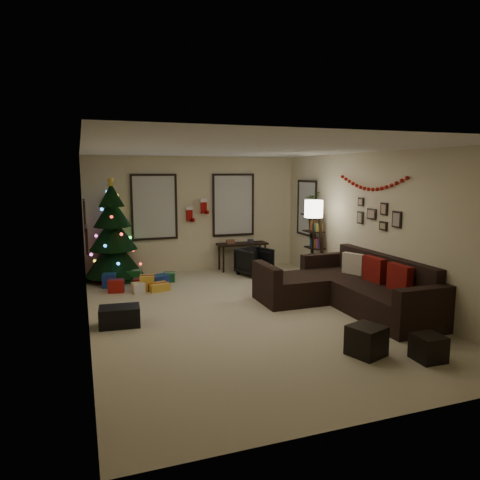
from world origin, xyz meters
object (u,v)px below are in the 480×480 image
at_px(sofa, 348,290).
at_px(desk_chair, 254,262).
at_px(christmas_tree, 113,237).
at_px(bookshelf, 315,243).
at_px(desk, 242,246).

height_order(sofa, desk_chair, sofa).
relative_size(christmas_tree, desk_chair, 3.66).
relative_size(desk_chair, bookshelf, 0.38).
bearing_deg(desk, bookshelf, -49.13).
distance_m(christmas_tree, bookshelf, 4.41).
bearing_deg(bookshelf, desk_chair, 147.07).
bearing_deg(sofa, desk, 101.74).
xyz_separation_m(desk, bookshelf, (1.21, -1.40, 0.23)).
relative_size(christmas_tree, desk, 1.90).
height_order(desk, desk_chair, desk).
height_order(christmas_tree, bookshelf, christmas_tree).
bearing_deg(christmas_tree, desk, 1.30).
bearing_deg(sofa, christmas_tree, 137.59).
distance_m(christmas_tree, desk, 3.02).
distance_m(sofa, desk_chair, 2.88).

